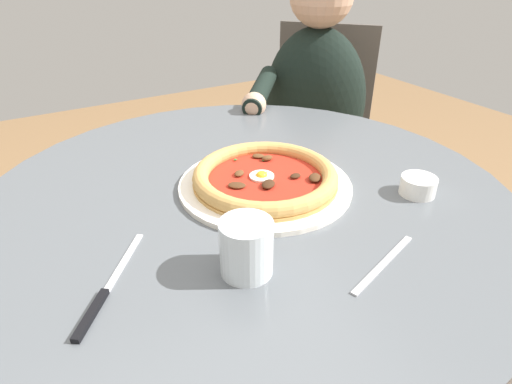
% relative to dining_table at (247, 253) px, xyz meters
% --- Properties ---
extents(dining_table, '(1.02, 1.02, 0.75)m').
position_rel_dining_table_xyz_m(dining_table, '(0.00, 0.00, 0.00)').
color(dining_table, '#565B60').
rests_on(dining_table, ground).
extents(pizza_on_plate, '(0.34, 0.34, 0.04)m').
position_rel_dining_table_xyz_m(pizza_on_plate, '(0.04, -0.01, 0.17)').
color(pizza_on_plate, white).
rests_on(pizza_on_plate, dining_table).
extents(water_glass, '(0.08, 0.08, 0.08)m').
position_rel_dining_table_xyz_m(water_glass, '(-0.11, -0.20, 0.19)').
color(water_glass, silver).
rests_on(water_glass, dining_table).
extents(steak_knife, '(0.14, 0.18, 0.01)m').
position_rel_dining_table_xyz_m(steak_knife, '(-0.31, -0.15, 0.16)').
color(steak_knife, silver).
rests_on(steak_knife, dining_table).
extents(ramekin_capers, '(0.07, 0.07, 0.04)m').
position_rel_dining_table_xyz_m(ramekin_capers, '(0.27, -0.17, 0.17)').
color(ramekin_capers, white).
rests_on(ramekin_capers, dining_table).
extents(fork_utensil, '(0.17, 0.06, 0.00)m').
position_rel_dining_table_xyz_m(fork_utensil, '(0.07, -0.29, 0.16)').
color(fork_utensil, '#BCBCC1').
rests_on(fork_utensil, dining_table).
extents(diner_person, '(0.57, 0.44, 1.13)m').
position_rel_dining_table_xyz_m(diner_person, '(0.54, 0.50, -0.10)').
color(diner_person, '#282833').
rests_on(diner_person, ground).
extents(cafe_chair_diner, '(0.58, 0.58, 0.91)m').
position_rel_dining_table_xyz_m(cafe_chair_diner, '(0.65, 0.60, -0.05)').
color(cafe_chair_diner, '#504A45').
rests_on(cafe_chair_diner, ground).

